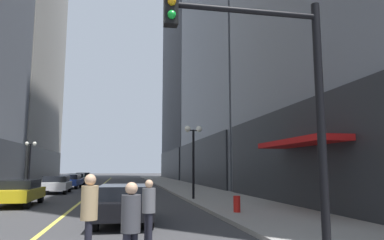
# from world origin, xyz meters

# --- Properties ---
(ground_plane) EXTENTS (200.00, 200.00, 0.00)m
(ground_plane) POSITION_xyz_m (0.00, 35.00, 0.00)
(ground_plane) COLOR #38383A
(sidewalk_left) EXTENTS (4.50, 78.00, 0.15)m
(sidewalk_left) POSITION_xyz_m (-8.25, 35.00, 0.07)
(sidewalk_left) COLOR gray
(sidewalk_left) RESTS_ON ground
(sidewalk_right) EXTENTS (4.50, 78.00, 0.15)m
(sidewalk_right) POSITION_xyz_m (8.25, 35.00, 0.07)
(sidewalk_right) COLOR gray
(sidewalk_right) RESTS_ON ground
(lane_centre_stripe) EXTENTS (0.16, 70.00, 0.01)m
(lane_centre_stripe) POSITION_xyz_m (0.00, 35.00, 0.00)
(lane_centre_stripe) COLOR #E5D64C
(lane_centre_stripe) RESTS_ON ground
(storefront_awning_right) EXTENTS (1.60, 5.57, 3.12)m
(storefront_awning_right) POSITION_xyz_m (9.69, 9.71, 2.99)
(storefront_awning_right) COLOR #B21414
(storefront_awning_right) RESTS_ON ground
(car_black) EXTENTS (2.04, 4.64, 1.32)m
(car_black) POSITION_xyz_m (2.41, 8.86, 0.72)
(car_black) COLOR black
(car_black) RESTS_ON ground
(car_yellow) EXTENTS (1.93, 4.25, 1.32)m
(car_yellow) POSITION_xyz_m (-2.94, 15.66, 0.72)
(car_yellow) COLOR yellow
(car_yellow) RESTS_ON ground
(car_white) EXTENTS (2.04, 4.05, 1.32)m
(car_white) POSITION_xyz_m (-2.72, 24.99, 0.72)
(car_white) COLOR silver
(car_white) RESTS_ON ground
(car_blue) EXTENTS (2.06, 4.11, 1.32)m
(car_blue) POSITION_xyz_m (-2.67, 31.81, 0.72)
(car_blue) COLOR navy
(car_blue) RESTS_ON ground
(car_grey) EXTENTS (2.00, 4.26, 1.32)m
(car_grey) POSITION_xyz_m (-2.91, 38.57, 0.72)
(car_grey) COLOR slate
(car_grey) RESTS_ON ground
(car_green) EXTENTS (2.06, 4.82, 1.32)m
(car_green) POSITION_xyz_m (-2.99, 46.36, 0.72)
(car_green) COLOR #196038
(car_green) RESTS_ON ground
(pedestrian_in_grey_suit) EXTENTS (0.44, 0.44, 1.62)m
(pedestrian_in_grey_suit) POSITION_xyz_m (3.00, 5.11, 0.94)
(pedestrian_in_grey_suit) COLOR black
(pedestrian_in_grey_suit) RESTS_ON ground
(pedestrian_in_tan_trench) EXTENTS (0.38, 0.38, 1.79)m
(pedestrian_in_tan_trench) POSITION_xyz_m (1.68, 3.50, 1.05)
(pedestrian_in_tan_trench) COLOR black
(pedestrian_in_tan_trench) RESTS_ON ground
(pedestrian_with_orange_bag) EXTENTS (0.48, 0.48, 1.67)m
(pedestrian_with_orange_bag) POSITION_xyz_m (2.49, 2.26, 0.97)
(pedestrian_with_orange_bag) COLOR black
(pedestrian_with_orange_bag) RESTS_ON ground
(traffic_light_near_right) EXTENTS (3.43, 0.35, 5.65)m
(traffic_light_near_right) POSITION_xyz_m (5.35, 2.58, 3.74)
(traffic_light_near_right) COLOR black
(traffic_light_near_right) RESTS_ON ground
(street_lamp_left_far) EXTENTS (1.06, 0.36, 4.43)m
(street_lamp_left_far) POSITION_xyz_m (-6.40, 31.86, 3.26)
(street_lamp_left_far) COLOR black
(street_lamp_left_far) RESTS_ON ground
(street_lamp_right_mid) EXTENTS (1.06, 0.36, 4.43)m
(street_lamp_right_mid) POSITION_xyz_m (6.40, 16.49, 3.26)
(street_lamp_right_mid) COLOR black
(street_lamp_right_mid) RESTS_ON ground
(fire_hydrant_right) EXTENTS (0.28, 0.28, 0.80)m
(fire_hydrant_right) POSITION_xyz_m (6.90, 9.89, 0.40)
(fire_hydrant_right) COLOR red
(fire_hydrant_right) RESTS_ON ground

